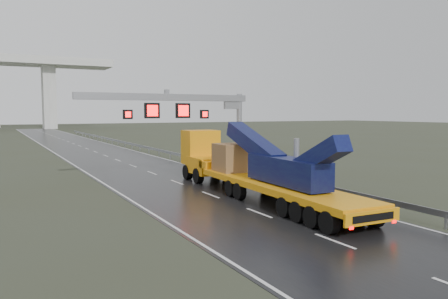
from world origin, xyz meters
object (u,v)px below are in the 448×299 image
sign_gantry (190,112)px  striped_barrier (225,167)px  exit_sign_pair (267,162)px  heavy_haul_truck (242,165)px

sign_gantry → striped_barrier: size_ratio=14.15×
sign_gantry → striped_barrier: bearing=14.8°
sign_gantry → exit_sign_pair: bearing=-40.2°
heavy_haul_truck → striped_barrier: (3.60, 9.18, -1.38)m
sign_gantry → heavy_haul_truck: size_ratio=0.71×
exit_sign_pair → sign_gantry: bearing=121.9°
heavy_haul_truck → striped_barrier: 9.95m
exit_sign_pair → striped_barrier: (-1.10, 5.25, -0.96)m
heavy_haul_truck → exit_sign_pair: size_ratio=9.88×
exit_sign_pair → striped_barrier: 5.45m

